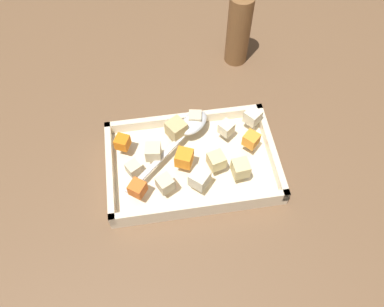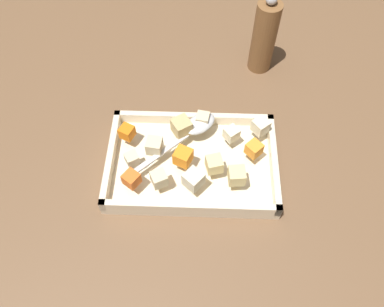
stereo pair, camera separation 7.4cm
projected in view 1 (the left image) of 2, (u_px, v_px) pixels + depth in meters
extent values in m
plane|color=brown|center=(183.00, 163.00, 0.79)|extent=(4.00, 4.00, 0.00)
cube|color=beige|center=(192.00, 165.00, 0.78)|extent=(0.33, 0.22, 0.01)
cube|color=beige|center=(185.00, 119.00, 0.82)|extent=(0.33, 0.01, 0.03)
cube|color=beige|center=(201.00, 207.00, 0.71)|extent=(0.33, 0.01, 0.03)
cube|color=beige|center=(271.00, 149.00, 0.78)|extent=(0.01, 0.22, 0.03)
cube|color=beige|center=(110.00, 170.00, 0.75)|extent=(0.01, 0.22, 0.03)
cube|color=orange|center=(137.00, 188.00, 0.70)|extent=(0.04, 0.04, 0.03)
cube|color=orange|center=(186.00, 158.00, 0.73)|extent=(0.04, 0.04, 0.03)
cube|color=orange|center=(122.00, 142.00, 0.76)|extent=(0.03, 0.03, 0.03)
cube|color=orange|center=(251.00, 140.00, 0.76)|extent=(0.04, 0.04, 0.03)
cube|color=beige|center=(253.00, 117.00, 0.79)|extent=(0.04, 0.04, 0.03)
cube|color=#E0CC89|center=(241.00, 168.00, 0.72)|extent=(0.03, 0.03, 0.03)
cube|color=beige|center=(195.00, 118.00, 0.79)|extent=(0.03, 0.03, 0.03)
cube|color=tan|center=(176.00, 129.00, 0.77)|extent=(0.05, 0.05, 0.03)
cube|color=beige|center=(226.00, 128.00, 0.78)|extent=(0.04, 0.04, 0.03)
cube|color=beige|center=(133.00, 168.00, 0.73)|extent=(0.03, 0.03, 0.02)
cube|color=#E0CC89|center=(216.00, 160.00, 0.73)|extent=(0.04, 0.04, 0.03)
cube|color=beige|center=(165.00, 183.00, 0.71)|extent=(0.04, 0.04, 0.03)
cube|color=beige|center=(153.00, 152.00, 0.74)|extent=(0.03, 0.03, 0.03)
cube|color=beige|center=(199.00, 179.00, 0.71)|extent=(0.04, 0.04, 0.03)
ellipsoid|color=silver|center=(193.00, 123.00, 0.79)|extent=(0.08, 0.08, 0.02)
cube|color=silver|center=(156.00, 163.00, 0.74)|extent=(0.12, 0.12, 0.01)
cylinder|color=brown|center=(239.00, 30.00, 0.88)|extent=(0.05, 0.05, 0.17)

